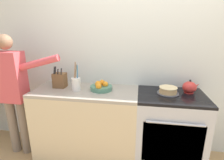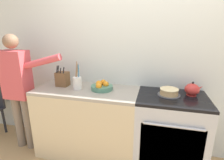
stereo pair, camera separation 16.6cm
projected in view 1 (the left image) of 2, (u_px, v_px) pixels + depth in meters
name	position (u px, v px, depth m)	size (l,w,h in m)	color
wall_back	(145.00, 55.00, 2.20)	(8.00, 0.04, 2.60)	silver
counter_cabinet	(87.00, 123.00, 2.26)	(1.27, 0.58, 0.90)	beige
stove_range	(168.00, 130.00, 2.10)	(0.76, 0.61, 0.90)	#B7BABF
layer_cake	(168.00, 91.00, 2.00)	(0.25, 0.25, 0.08)	#4C4C51
tea_kettle	(190.00, 87.00, 2.02)	(0.19, 0.16, 0.16)	red
knife_block	(60.00, 80.00, 2.21)	(0.15, 0.13, 0.27)	brown
utensil_crock	(76.00, 83.00, 2.10)	(0.11, 0.11, 0.34)	silver
fruit_bowl	(101.00, 87.00, 2.11)	(0.26, 0.26, 0.11)	#4C7F66
person_baker	(12.00, 87.00, 2.15)	(0.91, 0.20, 1.56)	#7A6B5B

